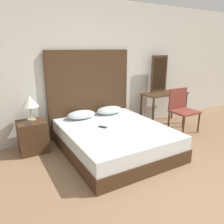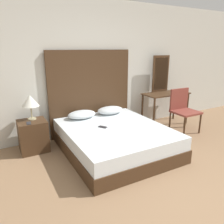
{
  "view_description": "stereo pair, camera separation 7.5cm",
  "coord_description": "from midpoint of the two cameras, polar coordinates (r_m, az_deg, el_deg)",
  "views": [
    {
      "loc": [
        -1.96,
        -1.42,
        1.78
      ],
      "look_at": [
        -0.14,
        1.75,
        0.7
      ],
      "focal_mm": 35.0,
      "sensor_mm": 36.0,
      "label": 1
    },
    {
      "loc": [
        -1.89,
        -1.45,
        1.78
      ],
      "look_at": [
        -0.14,
        1.75,
        0.7
      ],
      "focal_mm": 35.0,
      "sensor_mm": 36.0,
      "label": 2
    }
  ],
  "objects": [
    {
      "name": "vanity_mirror",
      "position": [
        5.33,
        11.8,
        9.79
      ],
      "size": [
        0.46,
        0.03,
        0.84
      ],
      "color": "#422B19",
      "rests_on": "vanity_desk"
    },
    {
      "name": "ground_plane",
      "position": [
        2.99,
        20.03,
        -21.16
      ],
      "size": [
        16.0,
        16.0,
        0.0
      ],
      "primitive_type": "plane",
      "color": "#8C6B4C"
    },
    {
      "name": "phone_on_nightstand",
      "position": [
        3.9,
        -21.52,
        -2.86
      ],
      "size": [
        0.09,
        0.16,
        0.01
      ],
      "color": "#232328",
      "rests_on": "nightstand"
    },
    {
      "name": "table_lamp",
      "position": [
        4.01,
        -21.23,
        2.54
      ],
      "size": [
        0.29,
        0.29,
        0.44
      ],
      "color": "tan",
      "rests_on": "nightstand"
    },
    {
      "name": "chair",
      "position": [
        4.97,
        17.29,
        1.22
      ],
      "size": [
        0.52,
        0.48,
        0.93
      ],
      "color": "brown",
      "rests_on": "ground_plane"
    },
    {
      "name": "pillow_right",
      "position": [
        4.55,
        -1.12,
        0.48
      ],
      "size": [
        0.56,
        0.36,
        0.15
      ],
      "color": "silver",
      "rests_on": "bed"
    },
    {
      "name": "vanity_desk",
      "position": [
        5.25,
        13.09,
        3.57
      ],
      "size": [
        1.08,
        0.51,
        0.76
      ],
      "color": "#422B19",
      "rests_on": "ground_plane"
    },
    {
      "name": "headboard",
      "position": [
        4.56,
        -6.21,
        4.9
      ],
      "size": [
        1.77,
        0.05,
        1.74
      ],
      "color": "#422B19",
      "rests_on": "ground_plane"
    },
    {
      "name": "phone_on_bed",
      "position": [
        3.8,
        -3.0,
        -3.95
      ],
      "size": [
        0.14,
        0.16,
        0.01
      ],
      "color": "#232328",
      "rests_on": "bed"
    },
    {
      "name": "wall_back",
      "position": [
        4.61,
        -5.15,
        11.13
      ],
      "size": [
        10.0,
        0.06,
        2.7
      ],
      "color": "silver",
      "rests_on": "ground_plane"
    },
    {
      "name": "pillow_left",
      "position": [
        4.3,
        -8.53,
        -0.68
      ],
      "size": [
        0.56,
        0.36,
        0.15
      ],
      "color": "silver",
      "rests_on": "bed"
    },
    {
      "name": "nightstand",
      "position": [
        4.11,
        -20.48,
        -6.02
      ],
      "size": [
        0.47,
        0.44,
        0.56
      ],
      "color": "#422B19",
      "rests_on": "ground_plane"
    },
    {
      "name": "bed",
      "position": [
        3.89,
        0.17,
        -7.09
      ],
      "size": [
        1.69,
        1.97,
        0.45
      ],
      "color": "#422B19",
      "rests_on": "ground_plane"
    }
  ]
}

